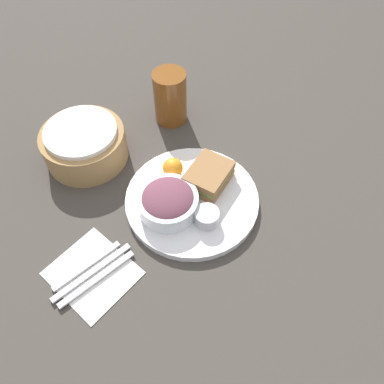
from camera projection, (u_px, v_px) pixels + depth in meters
name	position (u px, v px, depth m)	size (l,w,h in m)	color
ground_plane	(192.00, 202.00, 0.83)	(4.00, 4.00, 0.00)	#3D3833
plate	(192.00, 200.00, 0.82)	(0.29, 0.29, 0.02)	silver
sandwich	(209.00, 176.00, 0.82)	(0.11, 0.10, 0.04)	olive
salad_bowl	(168.00, 201.00, 0.78)	(0.13, 0.13, 0.06)	white
dressing_cup	(207.00, 217.00, 0.77)	(0.05, 0.05, 0.03)	#B7B7BC
orange_wedge	(173.00, 168.00, 0.84)	(0.05, 0.05, 0.05)	orange
drink_glass	(170.00, 97.00, 0.93)	(0.08, 0.08, 0.14)	brown
bread_basket	(84.00, 144.00, 0.88)	(0.19, 0.19, 0.09)	#997547
napkin	(93.00, 273.00, 0.73)	(0.14, 0.16, 0.00)	white
fork	(97.00, 279.00, 0.72)	(0.17, 0.01, 0.01)	#B2B2B7
knife	(92.00, 272.00, 0.73)	(0.18, 0.01, 0.01)	#B2B2B7
spoon	(87.00, 266.00, 0.73)	(0.15, 0.01, 0.01)	#B2B2B7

